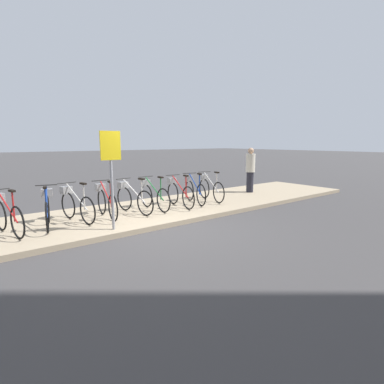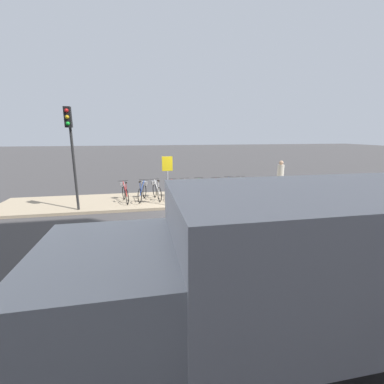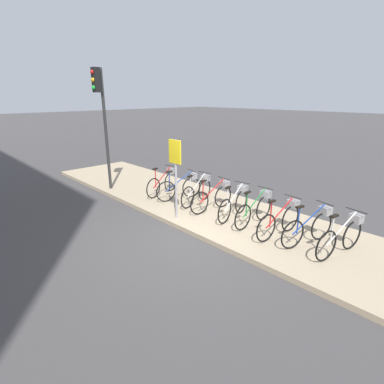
# 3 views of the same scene
# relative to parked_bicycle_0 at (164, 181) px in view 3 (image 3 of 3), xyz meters

# --- Properties ---
(ground_plane) EXTENTS (120.00, 120.00, 0.00)m
(ground_plane) POSITION_rel_parked_bicycle_0_xyz_m (2.89, -1.36, -0.55)
(ground_plane) COLOR #423F3F
(sidewalk) EXTENTS (16.71, 3.02, 0.12)m
(sidewalk) POSITION_rel_parked_bicycle_0_xyz_m (2.89, 0.15, -0.49)
(sidewalk) COLOR tan
(sidewalk) RESTS_ON ground_plane
(parked_bicycle_0) EXTENTS (0.52, 1.53, 0.96)m
(parked_bicycle_0) POSITION_rel_parked_bicycle_0_xyz_m (0.00, 0.00, 0.00)
(parked_bicycle_0) COLOR black
(parked_bicycle_0) RESTS_ON sidewalk
(parked_bicycle_1) EXTENTS (0.54, 1.53, 0.96)m
(parked_bicycle_1) POSITION_rel_parked_bicycle_0_xyz_m (0.80, 0.07, 0.00)
(parked_bicycle_1) COLOR black
(parked_bicycle_1) RESTS_ON sidewalk
(parked_bicycle_2) EXTENTS (0.49, 1.54, 0.96)m
(parked_bicycle_2) POSITION_rel_parked_bicycle_0_xyz_m (1.44, 0.18, 0.00)
(parked_bicycle_2) COLOR black
(parked_bicycle_2) RESTS_ON sidewalk
(parked_bicycle_3) EXTENTS (0.46, 1.56, 0.96)m
(parked_bicycle_3) POSITION_rel_parked_bicycle_0_xyz_m (2.16, 0.11, 0.00)
(parked_bicycle_3) COLOR black
(parked_bicycle_3) RESTS_ON sidewalk
(parked_bicycle_4) EXTENTS (0.46, 1.55, 0.96)m
(parked_bicycle_4) POSITION_rel_parked_bicycle_0_xyz_m (2.91, 0.13, 0.00)
(parked_bicycle_4) COLOR black
(parked_bicycle_4) RESTS_ON sidewalk
(parked_bicycle_5) EXTENTS (0.46, 1.57, 0.96)m
(parked_bicycle_5) POSITION_rel_parked_bicycle_0_xyz_m (3.56, 0.16, 0.00)
(parked_bicycle_5) COLOR black
(parked_bicycle_5) RESTS_ON sidewalk
(parked_bicycle_6) EXTENTS (0.46, 1.56, 0.96)m
(parked_bicycle_6) POSITION_rel_parked_bicycle_0_xyz_m (4.36, 0.03, 0.00)
(parked_bicycle_6) COLOR black
(parked_bicycle_6) RESTS_ON sidewalk
(parked_bicycle_7) EXTENTS (0.57, 1.52, 0.96)m
(parked_bicycle_7) POSITION_rel_parked_bicycle_0_xyz_m (5.02, 0.15, 0.00)
(parked_bicycle_7) COLOR black
(parked_bicycle_7) RESTS_ON sidewalk
(parked_bicycle_8) EXTENTS (0.48, 1.55, 0.96)m
(parked_bicycle_8) POSITION_rel_parked_bicycle_0_xyz_m (5.69, 0.17, 0.00)
(parked_bicycle_8) COLOR black
(parked_bicycle_8) RESTS_ON sidewalk
(traffic_light) EXTENTS (0.24, 0.40, 4.00)m
(traffic_light) POSITION_rel_parked_bicycle_0_xyz_m (-1.79, -1.11, 2.42)
(traffic_light) COLOR #2D2D2D
(traffic_light) RESTS_ON sidewalk
(sign_post) EXTENTS (0.44, 0.07, 2.10)m
(sign_post) POSITION_rel_parked_bicycle_0_xyz_m (1.86, -1.07, 1.01)
(sign_post) COLOR #99999E
(sign_post) RESTS_ON sidewalk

